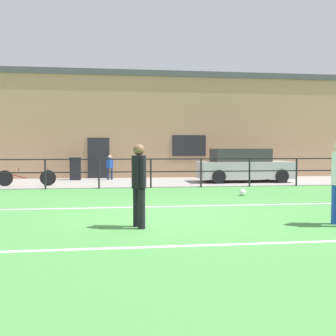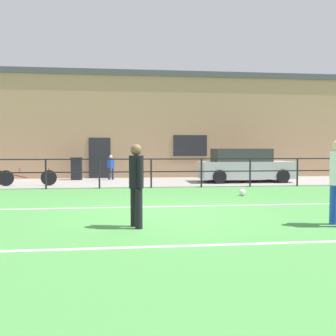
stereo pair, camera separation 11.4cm
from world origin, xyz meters
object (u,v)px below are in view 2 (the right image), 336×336
player_goalkeeper (136,180)px  soccer_ball_match (242,192)px  trash_bin_0 (77,169)px  bicycle_parked_0 (27,178)px  spectator_child (111,166)px  parked_car_red (244,166)px

player_goalkeeper → soccer_ball_match: bearing=120.8°
player_goalkeeper → trash_bin_0: size_ratio=1.48×
player_goalkeeper → bicycle_parked_0: size_ratio=0.69×
spectator_child → parked_car_red: bearing=159.2°
player_goalkeeper → parked_car_red: (5.22, 9.43, -0.17)m
player_goalkeeper → trash_bin_0: player_goalkeeper is taller
soccer_ball_match → bicycle_parked_0: size_ratio=0.09×
spectator_child → parked_car_red: (6.12, -1.88, 0.04)m
bicycle_parked_0 → trash_bin_0: size_ratio=2.14×
soccer_ball_match → parked_car_red: size_ratio=0.05×
player_goalkeeper → spectator_child: 11.34m
spectator_child → trash_bin_0: size_ratio=1.10×
soccer_ball_match → trash_bin_0: (-6.15, 6.82, 0.46)m
spectator_child → trash_bin_0: (-1.66, 0.10, -0.13)m
soccer_ball_match → bicycle_parked_0: bearing=152.9°
player_goalkeeper → soccer_ball_match: size_ratio=7.56×
parked_car_red → soccer_ball_match: bearing=-108.6°
bicycle_parked_0 → spectator_child: bearing=40.1°
player_goalkeeper → bicycle_parked_0: bearing=-175.2°
player_goalkeeper → parked_car_red: bearing=129.9°
spectator_child → parked_car_red: parked_car_red is taller
soccer_ball_match → parked_car_red: bearing=71.4°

